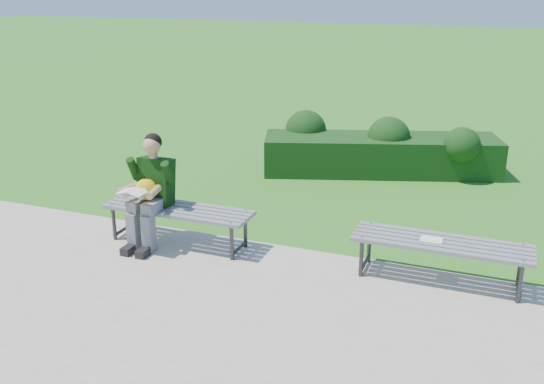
{
  "coord_description": "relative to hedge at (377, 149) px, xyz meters",
  "views": [
    {
      "loc": [
        2.54,
        -6.17,
        2.98
      ],
      "look_at": [
        0.23,
        -0.21,
        0.76
      ],
      "focal_mm": 40.0,
      "sensor_mm": 36.0,
      "label": 1
    }
  ],
  "objects": [
    {
      "name": "bench_right",
      "position": [
        1.43,
        -3.65,
        0.04
      ],
      "size": [
        1.8,
        0.5,
        0.46
      ],
      "color": "slate",
      "rests_on": "walkway"
    },
    {
      "name": "ground",
      "position": [
        -0.67,
        -3.4,
        -0.38
      ],
      "size": [
        80.0,
        80.0,
        0.0
      ],
      "color": "#1D681F",
      "rests_on": "ground"
    },
    {
      "name": "paper_sheet",
      "position": [
        1.33,
        -3.65,
        0.09
      ],
      "size": [
        0.22,
        0.16,
        0.01
      ],
      "color": "white",
      "rests_on": "bench_right"
    },
    {
      "name": "seated_boy",
      "position": [
        -1.87,
        -3.88,
        0.34
      ],
      "size": [
        0.56,
        0.76,
        1.31
      ],
      "color": "gray",
      "rests_on": "walkway"
    },
    {
      "name": "walkway",
      "position": [
        -0.67,
        -5.15,
        -0.37
      ],
      "size": [
        30.0,
        3.5,
        0.02
      ],
      "color": "beige",
      "rests_on": "ground"
    },
    {
      "name": "hedge",
      "position": [
        0.0,
        0.0,
        0.0
      ],
      "size": [
        3.87,
        2.07,
        0.92
      ],
      "color": "#113710",
      "rests_on": "ground"
    },
    {
      "name": "bench_left",
      "position": [
        -1.57,
        -3.78,
        0.04
      ],
      "size": [
        1.8,
        0.5,
        0.46
      ],
      "color": "slate",
      "rests_on": "walkway"
    }
  ]
}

